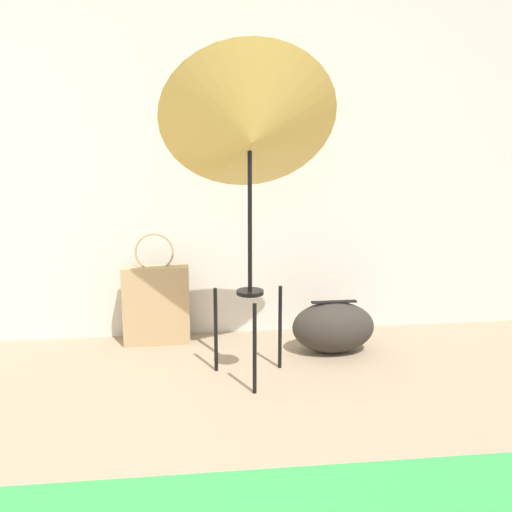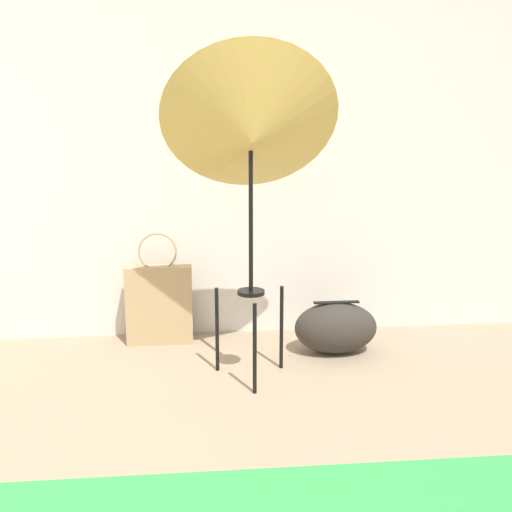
# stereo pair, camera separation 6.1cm
# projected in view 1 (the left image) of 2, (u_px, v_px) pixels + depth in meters

# --- Properties ---
(wall_back) EXTENTS (8.00, 0.05, 2.60)m
(wall_back) POSITION_uv_depth(u_px,v_px,m) (214.00, 124.00, 3.57)
(wall_back) COLOR silver
(wall_back) RESTS_ON ground_plane
(photo_umbrella) EXTENTS (0.88, 0.68, 1.67)m
(photo_umbrella) POSITION_uv_depth(u_px,v_px,m) (250.00, 132.00, 2.88)
(photo_umbrella) COLOR black
(photo_umbrella) RESTS_ON ground_plane
(tote_bag) EXTENTS (0.39, 0.12, 0.68)m
(tote_bag) POSITION_uv_depth(u_px,v_px,m) (156.00, 304.00, 3.58)
(tote_bag) COLOR tan
(tote_bag) RESTS_ON ground_plane
(duffel_bag) EXTENTS (0.48, 0.30, 0.31)m
(duffel_bag) POSITION_uv_depth(u_px,v_px,m) (333.00, 327.00, 3.47)
(duffel_bag) COLOR #332D28
(duffel_bag) RESTS_ON ground_plane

